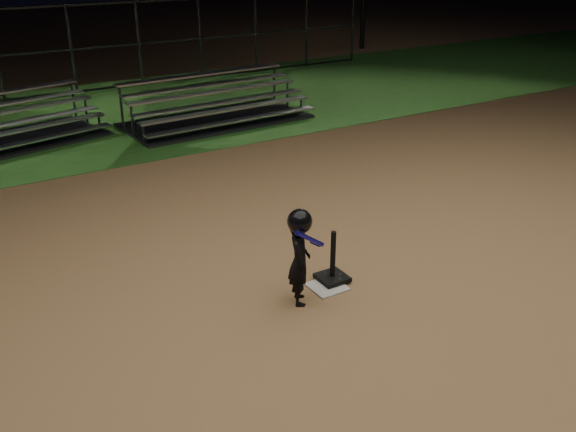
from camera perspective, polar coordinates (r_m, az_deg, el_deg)
The scene contains 8 objects.
ground at distance 8.31m, azimuth 3.60°, elevation -6.53°, with size 80.00×80.00×0.00m, color #9C7247.
grass_strip at distance 16.89m, azimuth -16.20°, elevation 8.79°, with size 60.00×8.00×0.01m, color #25571C.
home_plate at distance 8.30m, azimuth 3.60°, elevation -6.46°, with size 0.45×0.45×0.02m, color beige.
batting_tee at distance 8.38m, azimuth 4.08°, elevation -5.06°, with size 0.38×0.38×0.71m.
child_batter at distance 7.67m, azimuth 1.06°, elevation -3.51°, with size 0.51×0.49×1.27m.
bleacher_left at distance 15.17m, azimuth -24.56°, elevation 6.66°, with size 4.60×3.00×1.04m.
bleacher_right at distance 15.70m, azimuth -6.54°, elevation 9.29°, with size 4.61×2.45×1.10m.
backstop_fence at distance 19.50m, azimuth -19.18°, elevation 14.16°, with size 20.08×0.08×2.50m.
Camera 1 is at (-4.13, -5.82, 4.25)m, focal length 38.94 mm.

